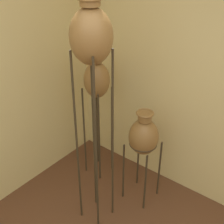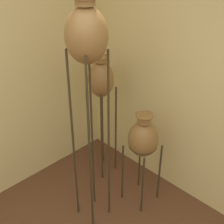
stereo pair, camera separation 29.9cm
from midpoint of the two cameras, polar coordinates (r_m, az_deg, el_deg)
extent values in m
cylinder|color=#382D1E|center=(2.69, -6.13, -8.06)|extent=(0.02, 0.02, 1.77)
cylinder|color=#382D1E|center=(2.82, -2.94, -5.86)|extent=(0.02, 0.02, 1.77)
cylinder|color=#382D1E|center=(2.83, -9.47, -6.23)|extent=(0.02, 0.02, 1.77)
cylinder|color=#382D1E|center=(2.95, -6.27, -4.22)|extent=(0.02, 0.02, 1.77)
torus|color=#382D1E|center=(2.40, -7.38, 11.23)|extent=(0.24, 0.24, 0.02)
ellipsoid|color=olive|center=(2.37, -7.54, 13.47)|extent=(0.33, 0.33, 0.44)
cylinder|color=olive|center=(2.32, -7.97, 19.27)|extent=(0.15, 0.15, 0.05)
cylinder|color=#382D1E|center=(3.45, -4.85, -5.15)|extent=(0.02, 0.02, 1.12)
cylinder|color=#382D1E|center=(3.58, -2.43, -3.54)|extent=(0.02, 0.02, 1.12)
cylinder|color=#382D1E|center=(3.58, -7.48, -3.83)|extent=(0.02, 0.02, 1.12)
cylinder|color=#382D1E|center=(3.71, -5.05, -2.33)|extent=(0.02, 0.02, 1.12)
torus|color=#382D1E|center=(3.30, -5.38, 4.37)|extent=(0.23, 0.23, 0.02)
ellipsoid|color=olive|center=(3.26, -5.45, 5.77)|extent=(0.27, 0.27, 0.39)
cylinder|color=olive|center=(3.17, -5.65, 9.44)|extent=(0.12, 0.12, 0.05)
torus|color=olive|center=(3.16, -5.67, 9.90)|extent=(0.16, 0.16, 0.02)
cylinder|color=#382D1E|center=(3.21, 3.40, -12.98)|extent=(0.02, 0.02, 0.70)
cylinder|color=#382D1E|center=(3.39, 6.12, -10.44)|extent=(0.02, 0.02, 0.70)
cylinder|color=#382D1E|center=(3.33, -0.50, -10.99)|extent=(0.02, 0.02, 0.70)
cylinder|color=#382D1E|center=(3.50, 2.34, -8.67)|extent=(0.02, 0.02, 0.70)
torus|color=#382D1E|center=(3.13, 3.00, -5.90)|extent=(0.28, 0.28, 0.02)
ellipsoid|color=olive|center=(3.09, 3.04, -4.62)|extent=(0.30, 0.30, 0.38)
cylinder|color=olive|center=(2.96, 3.16, -0.96)|extent=(0.13, 0.13, 0.08)
torus|color=olive|center=(2.94, 3.18, -0.29)|extent=(0.17, 0.17, 0.02)
camera|label=1|loc=(0.15, -92.86, -1.67)|focal=50.00mm
camera|label=2|loc=(0.15, 87.14, 1.67)|focal=50.00mm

